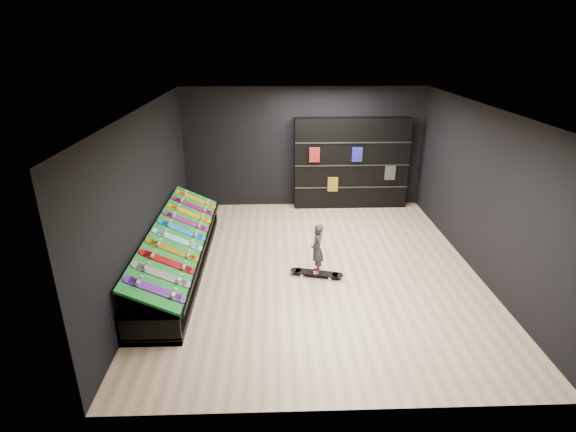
{
  "coord_description": "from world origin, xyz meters",
  "views": [
    {
      "loc": [
        -0.77,
        -7.55,
        4.15
      ],
      "look_at": [
        -0.5,
        0.2,
        1.0
      ],
      "focal_mm": 28.0,
      "sensor_mm": 36.0,
      "label": 1
    }
  ],
  "objects_px": {
    "display_rack": "(179,259)",
    "back_shelving": "(351,163)",
    "floor_skateboard": "(316,274)",
    "child": "(317,258)"
  },
  "relations": [
    {
      "from": "display_rack",
      "to": "back_shelving",
      "type": "height_order",
      "value": "back_shelving"
    },
    {
      "from": "display_rack",
      "to": "child",
      "type": "xyz_separation_m",
      "value": [
        2.56,
        -0.32,
        0.13
      ]
    },
    {
      "from": "display_rack",
      "to": "back_shelving",
      "type": "bearing_deg",
      "value": 41.56
    },
    {
      "from": "floor_skateboard",
      "to": "back_shelving",
      "type": "bearing_deg",
      "value": 87.27
    },
    {
      "from": "display_rack",
      "to": "floor_skateboard",
      "type": "relative_size",
      "value": 4.59
    },
    {
      "from": "back_shelving",
      "to": "floor_skateboard",
      "type": "distance_m",
      "value": 3.98
    },
    {
      "from": "child",
      "to": "display_rack",
      "type": "bearing_deg",
      "value": -101.6
    },
    {
      "from": "floor_skateboard",
      "to": "child",
      "type": "bearing_deg",
      "value": 0.0
    },
    {
      "from": "floor_skateboard",
      "to": "display_rack",
      "type": "bearing_deg",
      "value": -171.79
    },
    {
      "from": "back_shelving",
      "to": "child",
      "type": "xyz_separation_m",
      "value": [
        -1.19,
        -3.64,
        -0.76
      ]
    }
  ]
}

